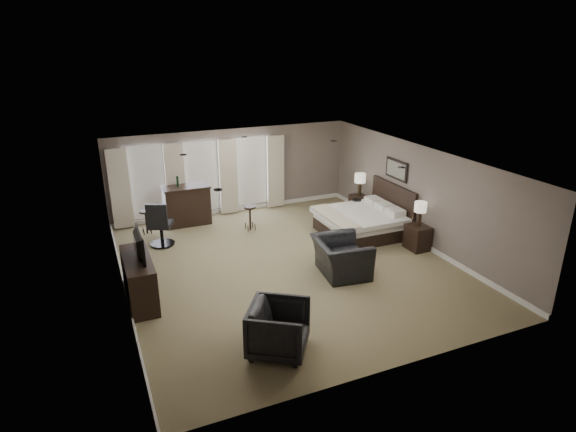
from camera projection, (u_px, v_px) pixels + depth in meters
name	position (u px, v px, depth m)	size (l,w,h in m)	color
room	(287.00, 215.00, 11.16)	(7.60, 8.60, 2.64)	#716748
window_bay	(202.00, 179.00, 14.36)	(5.25, 0.20, 2.30)	silver
bed	(359.00, 212.00, 13.19)	(2.10, 2.01, 1.34)	silver
nightstand_near	(418.00, 237.00, 12.39)	(0.48, 0.59, 0.64)	black
nightstand_far	(359.00, 205.00, 14.90)	(0.44, 0.54, 0.59)	black
lamp_near	(420.00, 214.00, 12.17)	(0.31, 0.31, 0.64)	beige
lamp_far	(360.00, 185.00, 14.67)	(0.34, 0.34, 0.70)	beige
wall_art	(396.00, 170.00, 13.23)	(0.04, 0.96, 0.56)	slate
dresser	(139.00, 280.00, 9.88)	(0.54, 1.68, 0.97)	black
tv	(136.00, 255.00, 9.69)	(1.00, 0.57, 0.13)	black
armchair_near	(341.00, 251.00, 11.01)	(1.30, 0.84, 1.13)	black
armchair_far	(279.00, 327.00, 8.25)	(0.98, 0.91, 1.00)	black
bar_counter	(187.00, 205.00, 14.00)	(1.33, 0.69, 1.16)	black
bar_stool_left	(146.00, 222.00, 13.38)	(0.32, 0.32, 0.68)	black
bar_stool_right	(250.00, 218.00, 13.64)	(0.34, 0.34, 0.71)	black
desk_chair	(161.00, 223.00, 12.53)	(0.63, 0.63, 1.23)	black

